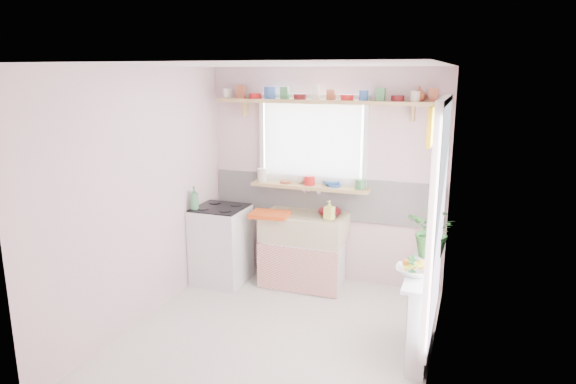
% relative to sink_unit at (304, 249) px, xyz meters
% --- Properties ---
extents(room, '(3.20, 3.20, 3.20)m').
position_rel_sink_unit_xyz_m(room, '(0.81, -0.43, 0.94)').
color(room, silver).
rests_on(room, ground).
extents(sink_unit, '(0.95, 0.65, 1.11)m').
position_rel_sink_unit_xyz_m(sink_unit, '(0.00, 0.00, 0.00)').
color(sink_unit, white).
rests_on(sink_unit, ground).
extents(cooker, '(0.58, 0.58, 0.93)m').
position_rel_sink_unit_xyz_m(cooker, '(-0.95, -0.24, 0.03)').
color(cooker, white).
rests_on(cooker, ground).
extents(radiator_ledge, '(0.22, 0.95, 0.78)m').
position_rel_sink_unit_xyz_m(radiator_ledge, '(1.45, -1.09, -0.03)').
color(radiator_ledge, white).
rests_on(radiator_ledge, ground).
extents(windowsill, '(1.40, 0.22, 0.04)m').
position_rel_sink_unit_xyz_m(windowsill, '(-0.00, 0.19, 0.71)').
color(windowsill, tan).
rests_on(windowsill, room).
extents(pine_shelf, '(2.52, 0.24, 0.04)m').
position_rel_sink_unit_xyz_m(pine_shelf, '(0.15, 0.18, 1.69)').
color(pine_shelf, tan).
rests_on(pine_shelf, room).
extents(shelf_crockery, '(2.47, 0.11, 0.12)m').
position_rel_sink_unit_xyz_m(shelf_crockery, '(0.15, 0.18, 1.76)').
color(shelf_crockery, silver).
rests_on(shelf_crockery, pine_shelf).
extents(sill_crockery, '(1.35, 0.11, 0.12)m').
position_rel_sink_unit_xyz_m(sill_crockery, '(-0.00, 0.19, 0.78)').
color(sill_crockery, silver).
rests_on(sill_crockery, windowsill).
extents(dish_tray, '(0.46, 0.36, 0.04)m').
position_rel_sink_unit_xyz_m(dish_tray, '(-0.35, -0.19, 0.44)').
color(dish_tray, '#E14D14').
rests_on(dish_tray, sink_unit).
extents(colander, '(0.32, 0.32, 0.12)m').
position_rel_sink_unit_xyz_m(colander, '(0.29, 0.05, 0.48)').
color(colander, '#540E12').
rests_on(colander, sink_unit).
extents(jade_plant, '(0.56, 0.53, 0.50)m').
position_rel_sink_unit_xyz_m(jade_plant, '(1.48, -0.69, 0.59)').
color(jade_plant, '#2B6026').
rests_on(jade_plant, radiator_ledge).
extents(fruit_bowl, '(0.31, 0.31, 0.07)m').
position_rel_sink_unit_xyz_m(fruit_bowl, '(1.36, -1.20, 0.38)').
color(fruit_bowl, silver).
rests_on(fruit_bowl, radiator_ledge).
extents(herb_pot, '(0.11, 0.08, 0.19)m').
position_rel_sink_unit_xyz_m(herb_pot, '(1.36, -1.27, 0.44)').
color(herb_pot, '#255D29').
rests_on(herb_pot, radiator_ledge).
extents(soap_bottle_sink, '(0.12, 0.12, 0.21)m').
position_rel_sink_unit_xyz_m(soap_bottle_sink, '(0.32, -0.07, 0.52)').
color(soap_bottle_sink, '#E7EA68').
rests_on(soap_bottle_sink, sink_unit).
extents(sill_cup, '(0.13, 0.13, 0.08)m').
position_rel_sink_unit_xyz_m(sill_cup, '(-0.12, 0.25, 0.77)').
color(sill_cup, beige).
rests_on(sill_cup, windowsill).
extents(sill_bowl, '(0.25, 0.25, 0.07)m').
position_rel_sink_unit_xyz_m(sill_bowl, '(0.25, 0.25, 0.76)').
color(sill_bowl, '#3468A9').
rests_on(sill_bowl, windowsill).
extents(shelf_vase, '(0.19, 0.19, 0.16)m').
position_rel_sink_unit_xyz_m(shelf_vase, '(1.18, 0.24, 1.79)').
color(shelf_vase, '#B75A38').
rests_on(shelf_vase, pine_shelf).
extents(cooker_bottle, '(0.13, 0.13, 0.26)m').
position_rel_sink_unit_xyz_m(cooker_bottle, '(-1.17, -0.44, 0.62)').
color(cooker_bottle, '#468C5B').
rests_on(cooker_bottle, cooker).
extents(fruit, '(0.20, 0.14, 0.10)m').
position_rel_sink_unit_xyz_m(fruit, '(1.37, -1.20, 0.44)').
color(fruit, orange).
rests_on(fruit, fruit_bowl).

